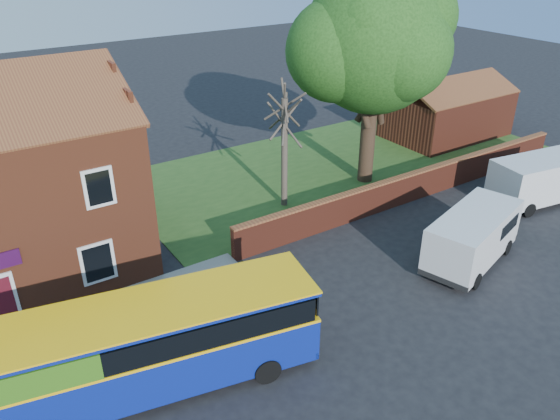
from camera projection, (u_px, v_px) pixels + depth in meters
ground at (285, 378)px, 17.50m from camera, size 120.00×120.00×0.00m
pavement at (17, 356)px, 18.31m from camera, size 18.00×3.50×0.12m
kerb at (27, 389)px, 17.01m from camera, size 18.00×0.15×0.14m
grass_strip at (343, 162)px, 33.46m from camera, size 26.00×12.00×0.04m
boundary_wall at (416, 185)px, 28.65m from camera, size 22.00×0.38×1.60m
outbuilding at (447, 113)px, 37.12m from camera, size 8.20×5.06×4.17m
bus at (144, 345)px, 16.37m from camera, size 10.25×4.36×3.04m
van_near at (473, 236)px, 22.98m from camera, size 5.67×3.51×2.32m
van_far at (543, 178)px, 28.13m from camera, size 5.84×3.06×2.44m
large_tree at (374, 44)px, 27.89m from camera, size 9.43×7.46×11.50m
bare_tree at (284, 148)px, 26.93m from camera, size 2.32×2.76×6.19m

